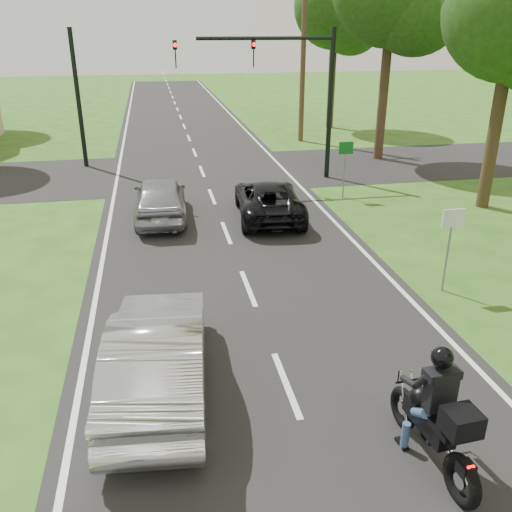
# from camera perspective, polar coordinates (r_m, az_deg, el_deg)

# --- Properties ---
(ground) EXTENTS (140.00, 140.00, 0.00)m
(ground) POSITION_cam_1_polar(r_m,az_deg,el_deg) (10.18, 3.20, -13.36)
(ground) COLOR #265518
(ground) RESTS_ON ground
(road) EXTENTS (8.00, 100.00, 0.01)m
(road) POSITION_cam_1_polar(r_m,az_deg,el_deg) (19.03, -3.98, 4.53)
(road) COLOR black
(road) RESTS_ON ground
(cross_road) EXTENTS (60.00, 7.00, 0.01)m
(cross_road) POSITION_cam_1_polar(r_m,az_deg,el_deg) (24.76, -5.71, 8.86)
(cross_road) COLOR black
(cross_road) RESTS_ON ground
(motorcycle_rider) EXTENTS (0.66, 2.31, 1.99)m
(motorcycle_rider) POSITION_cam_1_polar(r_m,az_deg,el_deg) (8.58, 18.49, -16.13)
(motorcycle_rider) COLOR black
(motorcycle_rider) RESTS_ON ground
(dark_suv) EXTENTS (2.43, 4.62, 1.24)m
(dark_suv) POSITION_cam_1_polar(r_m,az_deg,el_deg) (18.39, 1.32, 5.97)
(dark_suv) COLOR black
(dark_suv) RESTS_ON road
(silver_sedan) EXTENTS (2.00, 4.71, 1.51)m
(silver_sedan) POSITION_cam_1_polar(r_m,az_deg,el_deg) (9.73, -10.26, -10.14)
(silver_sedan) COLOR #B5B6BB
(silver_sedan) RESTS_ON road
(silver_suv) EXTENTS (1.84, 4.27, 1.43)m
(silver_suv) POSITION_cam_1_polar(r_m,az_deg,el_deg) (18.50, -10.05, 6.04)
(silver_suv) COLOR #98999F
(silver_suv) RESTS_ON road
(traffic_signal) EXTENTS (6.38, 0.44, 6.00)m
(traffic_signal) POSITION_cam_1_polar(r_m,az_deg,el_deg) (22.66, 3.24, 18.22)
(traffic_signal) COLOR black
(traffic_signal) RESTS_ON ground
(signal_pole_far) EXTENTS (0.20, 0.20, 6.00)m
(signal_pole_far) POSITION_cam_1_polar(r_m,az_deg,el_deg) (26.29, -18.20, 15.34)
(signal_pole_far) COLOR black
(signal_pole_far) RESTS_ON ground
(utility_pole_far) EXTENTS (1.60, 0.28, 10.00)m
(utility_pole_far) POSITION_cam_1_polar(r_m,az_deg,el_deg) (31.06, 5.02, 21.23)
(utility_pole_far) COLOR brown
(utility_pole_far) RESTS_ON ground
(sign_white) EXTENTS (0.55, 0.07, 2.12)m
(sign_white) POSITION_cam_1_polar(r_m,az_deg,el_deg) (13.58, 19.87, 2.57)
(sign_white) COLOR slate
(sign_white) RESTS_ON ground
(sign_green) EXTENTS (0.55, 0.07, 2.12)m
(sign_green) POSITION_cam_1_polar(r_m,az_deg,el_deg) (20.64, 9.40, 10.34)
(sign_green) COLOR slate
(sign_green) RESTS_ON ground
(tree_row_e) EXTENTS (5.28, 5.12, 9.61)m
(tree_row_e) POSITION_cam_1_polar(r_m,az_deg,el_deg) (35.64, 8.93, 24.10)
(tree_row_e) COLOR #332316
(tree_row_e) RESTS_ON ground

